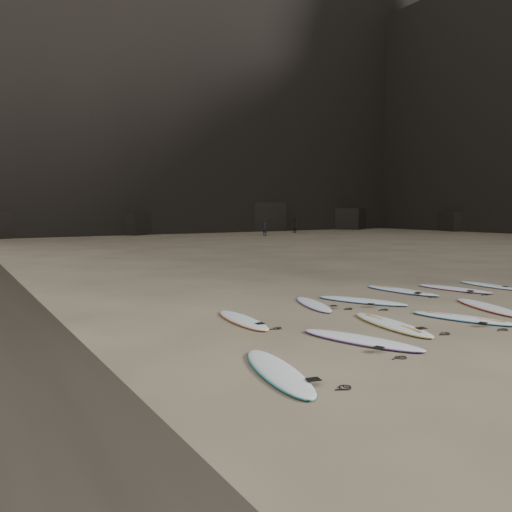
{
  "coord_description": "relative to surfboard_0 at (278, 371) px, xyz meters",
  "views": [
    {
      "loc": [
        -9.29,
        -7.88,
        2.74
      ],
      "look_at": [
        -2.29,
        3.31,
        1.5
      ],
      "focal_mm": 35.0,
      "sensor_mm": 36.0,
      "label": 1
    }
  ],
  "objects": [
    {
      "name": "surfboard_9",
      "position": [
        10.03,
        3.98,
        -0.0
      ],
      "size": [
        1.13,
        2.67,
        0.09
      ],
      "primitive_type": "ellipsoid",
      "rotation": [
        0.0,
        0.0,
        0.2
      ],
      "color": "white",
      "rests_on": "ground"
    },
    {
      "name": "surfboard_4",
      "position": [
        8.03,
        1.41,
        0.0
      ],
      "size": [
        1.58,
        2.8,
        0.1
      ],
      "primitive_type": "ellipsoid",
      "rotation": [
        0.0,
        0.0,
        -0.36
      ],
      "color": "white",
      "rests_on": "ground"
    },
    {
      "name": "person_b",
      "position": [
        30.2,
        40.47,
        0.81
      ],
      "size": [
        0.73,
        0.89,
        1.71
      ],
      "primitive_type": "imported",
      "rotation": [
        0.0,
        0.0,
        4.61
      ],
      "color": "black",
      "rests_on": "ground"
    },
    {
      "name": "surfboard_10",
      "position": [
        11.73,
        3.86,
        -0.01
      ],
      "size": [
        0.72,
        2.34,
        0.08
      ],
      "primitive_type": "ellipsoid",
      "rotation": [
        0.0,
        0.0,
        -0.07
      ],
      "color": "white",
      "rests_on": "ground"
    },
    {
      "name": "ground",
      "position": [
        4.68,
        1.21,
        -0.05
      ],
      "size": [
        240.0,
        240.0,
        0.0
      ],
      "primitive_type": "plane",
      "color": "#897559",
      "rests_on": "ground"
    },
    {
      "name": "surfboard_5",
      "position": [
        1.48,
        3.68,
        -0.0
      ],
      "size": [
        0.81,
        2.52,
        0.09
      ],
      "primitive_type": "ellipsoid",
      "rotation": [
        0.0,
        0.0,
        -0.09
      ],
      "color": "white",
      "rests_on": "ground"
    },
    {
      "name": "surfboard_2",
      "position": [
        4.21,
        1.4,
        0.0
      ],
      "size": [
        1.09,
        2.8,
        0.1
      ],
      "primitive_type": "ellipsoid",
      "rotation": [
        0.0,
        0.0,
        -0.16
      ],
      "color": "white",
      "rests_on": "ground"
    },
    {
      "name": "surfboard_6",
      "position": [
        4.22,
        4.35,
        -0.01
      ],
      "size": [
        1.26,
        2.42,
        0.08
      ],
      "primitive_type": "ellipsoid",
      "rotation": [
        0.0,
        0.0,
        -0.31
      ],
      "color": "white",
      "rests_on": "ground"
    },
    {
      "name": "surfboard_7",
      "position": [
        5.78,
        4.01,
        0.0
      ],
      "size": [
        1.78,
        2.75,
        0.1
      ],
      "primitive_type": "ellipsoid",
      "rotation": [
        0.0,
        0.0,
        0.45
      ],
      "color": "white",
      "rests_on": "ground"
    },
    {
      "name": "surfboard_3",
      "position": [
        6.24,
        0.92,
        -0.0
      ],
      "size": [
        1.46,
        2.63,
        0.09
      ],
      "primitive_type": "ellipsoid",
      "rotation": [
        0.0,
        0.0,
        0.35
      ],
      "color": "white",
      "rests_on": "ground"
    },
    {
      "name": "headland",
      "position": [
        28.52,
        49.99,
        20.98
      ],
      "size": [
        170.0,
        101.0,
        63.47
      ],
      "color": "black",
      "rests_on": "ground"
    },
    {
      "name": "surfboard_0",
      "position": [
        0.0,
        0.0,
        0.0
      ],
      "size": [
        1.24,
        2.73,
        0.1
      ],
      "primitive_type": "ellipsoid",
      "rotation": [
        0.0,
        0.0,
        -0.24
      ],
      "color": "white",
      "rests_on": "ground"
    },
    {
      "name": "person_a",
      "position": [
        23.63,
        36.71,
        0.84
      ],
      "size": [
        0.59,
        0.74,
        1.78
      ],
      "primitive_type": "imported",
      "rotation": [
        0.0,
        0.0,
        1.85
      ],
      "color": "black",
      "rests_on": "ground"
    },
    {
      "name": "surfboard_1",
      "position": [
        2.6,
        0.75,
        0.0
      ],
      "size": [
        1.51,
        2.8,
        0.1
      ],
      "primitive_type": "ellipsoid",
      "rotation": [
        0.0,
        0.0,
        0.33
      ],
      "color": "white",
      "rests_on": "ground"
    },
    {
      "name": "surfboard_8",
      "position": [
        8.2,
        4.67,
        0.0
      ],
      "size": [
        1.01,
        2.81,
        0.1
      ],
      "primitive_type": "ellipsoid",
      "rotation": [
        0.0,
        0.0,
        0.13
      ],
      "color": "white",
      "rests_on": "ground"
    }
  ]
}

